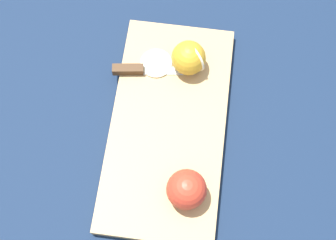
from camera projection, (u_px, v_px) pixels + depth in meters
The scene contains 6 objects.
ground_plane at pixel (168, 128), 0.88m from camera, with size 4.00×4.00×0.00m, color #14233D.
cutting_board at pixel (168, 126), 0.87m from camera, with size 0.45×0.28×0.02m.
apple_half_left at pixel (187, 189), 0.78m from camera, with size 0.07×0.07×0.07m.
apple_half_right at pixel (191, 58), 0.87m from camera, with size 0.06×0.06×0.06m.
knife at pixel (137, 70), 0.89m from camera, with size 0.06×0.15×0.02m.
apple_slice at pixel (156, 63), 0.90m from camera, with size 0.06×0.06×0.01m.
Camera 1 is at (-0.29, -0.09, 0.82)m, focal length 50.00 mm.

